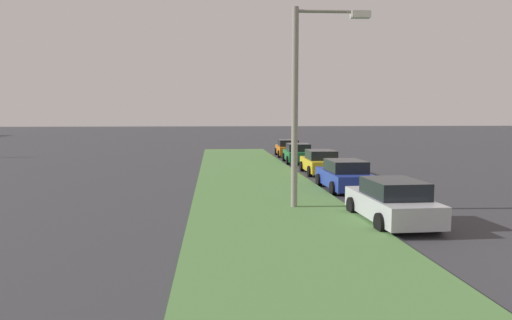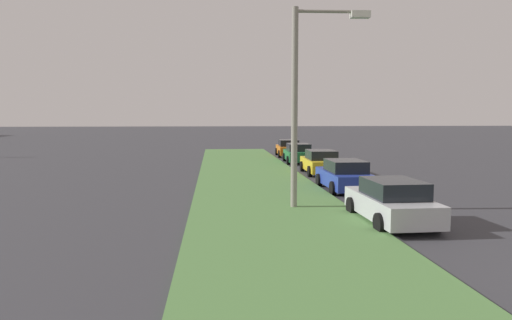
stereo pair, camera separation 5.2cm
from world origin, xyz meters
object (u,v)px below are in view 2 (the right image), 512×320
at_px(parked_car_yellow, 321,162).
at_px(parked_car_orange, 288,148).
at_px(parked_car_silver, 391,202).
at_px(parked_car_blue, 345,176).
at_px(streetlight, 304,93).
at_px(parked_car_green, 298,153).

xyz_separation_m(parked_car_yellow, parked_car_orange, (12.36, -0.00, 0.00)).
relative_size(parked_car_silver, parked_car_blue, 1.01).
relative_size(parked_car_blue, streetlight, 0.58).
bearing_deg(parked_car_yellow, parked_car_orange, 1.31).
distance_m(parked_car_silver, parked_car_green, 19.75).
distance_m(parked_car_yellow, parked_car_green, 6.72).
xyz_separation_m(parked_car_blue, parked_car_green, (13.03, -0.15, 0.00)).
xyz_separation_m(parked_car_silver, streetlight, (2.46, 2.48, 3.67)).
height_order(parked_car_blue, parked_car_green, same).
distance_m(parked_car_blue, streetlight, 6.30).
bearing_deg(streetlight, parked_car_orange, -7.79).
bearing_deg(parked_car_orange, parked_car_blue, -178.38).
bearing_deg(parked_car_blue, streetlight, 146.04).
height_order(parked_car_silver, streetlight, streetlight).
xyz_separation_m(parked_car_yellow, streetlight, (-10.57, 3.14, 3.67)).
xyz_separation_m(parked_car_blue, parked_car_yellow, (6.31, -0.31, 0.00)).
bearing_deg(parked_car_silver, parked_car_green, -2.76).
xyz_separation_m(parked_car_orange, streetlight, (-22.93, 3.14, 3.67)).
height_order(parked_car_green, parked_car_orange, same).
bearing_deg(parked_car_green, parked_car_yellow, -176.20).
height_order(parked_car_orange, streetlight, streetlight).
bearing_deg(parked_car_silver, parked_car_yellow, -4.19).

